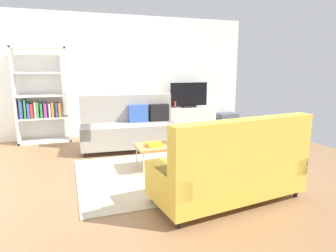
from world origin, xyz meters
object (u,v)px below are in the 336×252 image
(tv, at_px, (189,95))
(storage_trunk, at_px, (227,121))
(tv_console, at_px, (188,119))
(vase_0, at_px, (167,104))
(table_book_0, at_px, (154,145))
(couch_beige, at_px, (129,127))
(potted_plant, at_px, (177,132))
(bottle_0, at_px, (175,104))
(couch_green, at_px, (230,168))
(coffee_table, at_px, (169,146))
(bookshelf, at_px, (41,100))

(tv, height_order, storage_trunk, tv)
(tv_console, xyz_separation_m, vase_0, (-0.58, 0.05, 0.42))
(tv, bearing_deg, table_book_0, -123.46)
(couch_beige, bearing_deg, potted_plant, 114.80)
(couch_beige, bearing_deg, bottle_0, -137.85)
(tv, relative_size, vase_0, 5.09)
(couch_green, xyz_separation_m, tv_console, (1.14, 3.98, -0.13))
(coffee_table, distance_m, potted_plant, 0.26)
(coffee_table, distance_m, vase_0, 2.76)
(coffee_table, xyz_separation_m, table_book_0, (-0.27, -0.04, 0.04))
(bookshelf, xyz_separation_m, storage_trunk, (4.62, -0.12, -0.74))
(couch_beige, xyz_separation_m, bookshelf, (-1.72, 1.16, 0.51))
(coffee_table, height_order, potted_plant, potted_plant)
(storage_trunk, xyz_separation_m, vase_0, (-1.68, 0.15, 0.52))
(coffee_table, distance_m, bottle_0, 2.75)
(tv, height_order, bookshelf, bookshelf)
(couch_beige, relative_size, table_book_0, 8.16)
(tv, bearing_deg, storage_trunk, -4.16)
(bookshelf, xyz_separation_m, bottle_0, (3.14, -0.06, -0.22))
(couch_green, height_order, storage_trunk, couch_green)
(couch_green, relative_size, bookshelf, 0.95)
(tv_console, xyz_separation_m, bottle_0, (-0.39, -0.04, 0.41))
(vase_0, bearing_deg, tv, -6.88)
(bottle_0, bearing_deg, vase_0, 154.96)
(table_book_0, height_order, bottle_0, bottle_0)
(couch_green, bearing_deg, bottle_0, 72.24)
(storage_trunk, bearing_deg, table_book_0, -138.32)
(tv_console, bearing_deg, storage_trunk, -5.19)
(table_book_0, bearing_deg, tv, 56.54)
(storage_trunk, bearing_deg, coffee_table, -135.79)
(couch_beige, distance_m, vase_0, 1.73)
(tv_console, xyz_separation_m, bookshelf, (-3.52, 0.02, 0.64))
(bookshelf, bearing_deg, tv_console, -0.33)
(tv_console, distance_m, bookshelf, 3.58)
(tv_console, distance_m, potted_plant, 2.86)
(vase_0, height_order, bottle_0, vase_0)
(tv, xyz_separation_m, bottle_0, (-0.39, -0.02, -0.22))
(couch_beige, height_order, bookshelf, bookshelf)
(tv_console, height_order, vase_0, vase_0)
(couch_beige, relative_size, tv, 1.96)
(storage_trunk, bearing_deg, tv, 175.84)
(couch_green, xyz_separation_m, coffee_table, (-0.29, 1.42, -0.05))
(coffee_table, relative_size, potted_plant, 3.33)
(potted_plant, distance_m, bottle_0, 2.66)
(bookshelf, height_order, table_book_0, bookshelf)
(couch_green, xyz_separation_m, bookshelf, (-2.39, 4.00, 0.51))
(couch_beige, bearing_deg, tv, -143.84)
(couch_green, distance_m, bottle_0, 4.02)
(couch_beige, bearing_deg, table_book_0, 98.43)
(tv, xyz_separation_m, vase_0, (-0.58, 0.07, -0.21))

